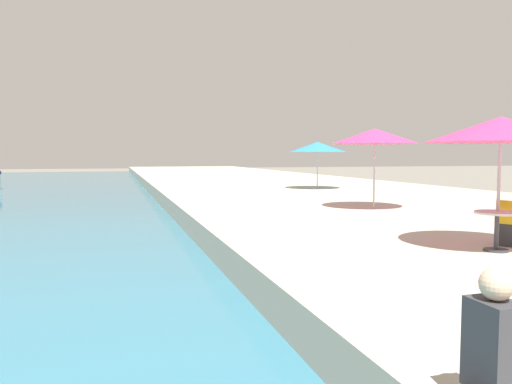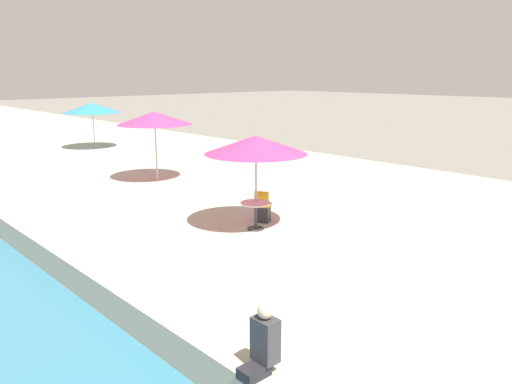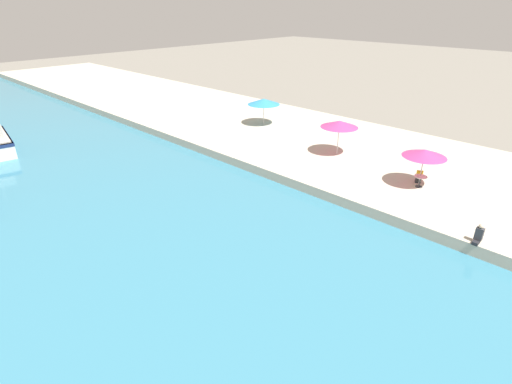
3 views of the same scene
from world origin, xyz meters
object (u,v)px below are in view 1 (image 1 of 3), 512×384
object	(u,v)px
cafe_umbrella_pink	(501,130)
cafe_umbrella_striped	(318,147)
cafe_table	(497,223)
person_at_quay	(489,351)
cafe_umbrella_white	(375,136)
cafe_chair_left	(509,230)

from	to	relation	value
cafe_umbrella_pink	cafe_umbrella_striped	world-z (taller)	cafe_umbrella_pink
cafe_umbrella_pink	cafe_table	bearing A→B (deg)	-139.06
cafe_umbrella_pink	person_at_quay	size ratio (longest dim) A/B	2.61
cafe_umbrella_white	cafe_chair_left	world-z (taller)	cafe_umbrella_white
cafe_umbrella_striped	cafe_umbrella_white	bearing A→B (deg)	-102.03
cafe_umbrella_pink	cafe_umbrella_white	bearing A→B (deg)	78.90
person_at_quay	cafe_umbrella_white	bearing A→B (deg)	64.12
cafe_umbrella_striped	cafe_chair_left	bearing A→B (deg)	-99.98
cafe_umbrella_pink	cafe_table	world-z (taller)	cafe_umbrella_pink
cafe_umbrella_pink	cafe_table	xyz separation A→B (m)	(-0.07, -0.06, -1.72)
cafe_table	cafe_chair_left	distance (m)	0.75
cafe_chair_left	cafe_umbrella_white	bearing A→B (deg)	143.12
cafe_chair_left	person_at_quay	distance (m)	7.21
cafe_umbrella_striped	person_at_quay	xyz separation A→B (m)	(-7.89, -21.70, -1.75)
cafe_umbrella_striped	cafe_table	xyz separation A→B (m)	(-3.53, -16.86, -1.67)
cafe_umbrella_white	person_at_quay	distance (m)	13.50
cafe_umbrella_pink	cafe_umbrella_white	size ratio (longest dim) A/B	0.95
cafe_umbrella_white	person_at_quay	xyz separation A→B (m)	(-5.83, -12.02, -1.95)
cafe_umbrella_striped	cafe_table	size ratio (longest dim) A/B	3.80
cafe_umbrella_white	cafe_chair_left	size ratio (longest dim) A/B	3.11
cafe_umbrella_striped	cafe_chair_left	distance (m)	16.86
cafe_chair_left	cafe_table	bearing A→B (deg)	-90.00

